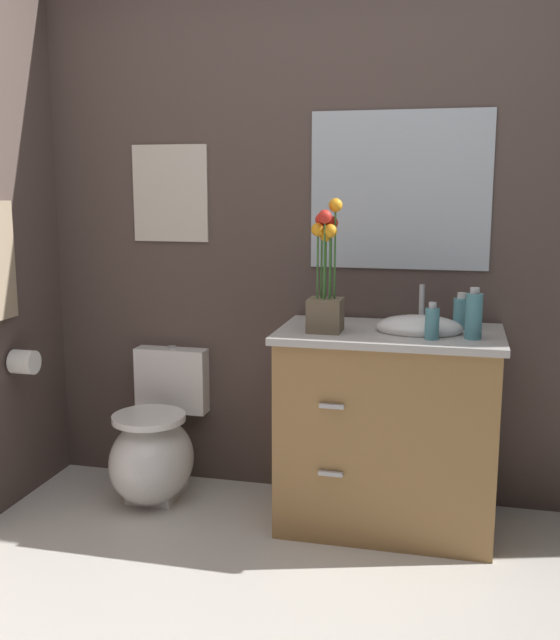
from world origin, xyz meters
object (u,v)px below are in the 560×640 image
(flower_vase, at_px, (326,286))
(wall_mirror, at_px, (400,191))
(vanity_cabinet, at_px, (388,427))
(wall_poster, at_px, (170,193))
(toilet_paper_roll, at_px, (24,362))
(lotion_bottle, at_px, (474,315))
(hand_wash_bottle, at_px, (461,313))
(toilet, at_px, (156,448))
(soap_bottle, at_px, (432,323))

(flower_vase, relative_size, wall_mirror, 0.69)
(vanity_cabinet, distance_m, flower_vase, 0.67)
(wall_poster, bearing_deg, toilet_paper_roll, -139.63)
(vanity_cabinet, bearing_deg, lotion_bottle, -15.32)
(hand_wash_bottle, distance_m, wall_poster, 1.48)
(vanity_cabinet, relative_size, wall_poster, 2.28)
(hand_wash_bottle, bearing_deg, toilet, -176.55)
(toilet, bearing_deg, hand_wash_bottle, 3.45)
(toilet, xyz_separation_m, lotion_bottle, (1.43, -0.12, 0.72))
(soap_bottle, bearing_deg, lotion_bottle, 15.93)
(lotion_bottle, bearing_deg, wall_mirror, 131.13)
(flower_vase, relative_size, hand_wash_bottle, 3.54)
(flower_vase, bearing_deg, wall_poster, 155.54)
(toilet, xyz_separation_m, wall_poster, (0.00, 0.27, 1.19))
(flower_vase, height_order, lotion_bottle, flower_vase)
(soap_bottle, height_order, wall_poster, wall_poster)
(vanity_cabinet, relative_size, soap_bottle, 7.06)
(soap_bottle, height_order, toilet_paper_roll, soap_bottle)
(soap_bottle, distance_m, lotion_bottle, 0.17)
(lotion_bottle, distance_m, wall_mirror, 0.71)
(toilet, distance_m, hand_wash_bottle, 1.55)
(soap_bottle, bearing_deg, toilet, 172.66)
(soap_bottle, distance_m, wall_poster, 1.43)
(soap_bottle, bearing_deg, toilet_paper_roll, -178.96)
(soap_bottle, relative_size, wall_poster, 0.32)
(toilet, xyz_separation_m, toilet_paper_roll, (-0.55, -0.20, 0.44))
(wall_mirror, bearing_deg, soap_bottle, -67.72)
(hand_wash_bottle, xyz_separation_m, wall_mirror, (-0.29, 0.18, 0.51))
(hand_wash_bottle, relative_size, wall_mirror, 0.20)
(wall_poster, bearing_deg, lotion_bottle, -15.09)
(soap_bottle, relative_size, wall_mirror, 0.19)
(soap_bottle, relative_size, hand_wash_bottle, 0.95)
(hand_wash_bottle, relative_size, wall_poster, 0.34)
(flower_vase, height_order, toilet_paper_roll, flower_vase)
(flower_vase, bearing_deg, toilet_paper_roll, -176.43)
(toilet, distance_m, lotion_bottle, 1.61)
(hand_wash_bottle, distance_m, wall_mirror, 0.61)
(lotion_bottle, height_order, wall_poster, wall_poster)
(flower_vase, xyz_separation_m, soap_bottle, (0.44, -0.05, -0.13))
(soap_bottle, relative_size, lotion_bottle, 0.72)
(flower_vase, height_order, soap_bottle, flower_vase)
(toilet, height_order, soap_bottle, soap_bottle)
(vanity_cabinet, relative_size, wall_mirror, 1.31)
(flower_vase, relative_size, soap_bottle, 3.72)
(hand_wash_bottle, xyz_separation_m, wall_poster, (-1.38, 0.18, 0.50))
(flower_vase, bearing_deg, toilet, 172.43)
(wall_poster, xyz_separation_m, toilet_paper_roll, (-0.55, -0.46, -0.75))
(flower_vase, distance_m, wall_mirror, 0.60)
(soap_bottle, height_order, lotion_bottle, lotion_bottle)
(hand_wash_bottle, height_order, wall_mirror, wall_mirror)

